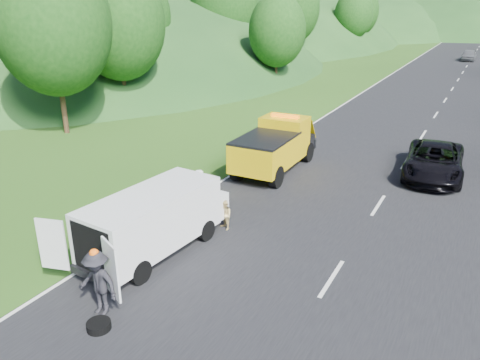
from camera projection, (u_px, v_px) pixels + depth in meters
The scene contains 13 objects.
ground at pixel (268, 230), 16.81m from camera, with size 320.00×320.00×0.00m, color #38661E.
road_surface at pixel (458, 80), 48.36m from camera, with size 14.00×200.00×0.02m, color black.
tree_line_left at pixel (319, 52), 74.52m from camera, with size 14.00×140.00×14.00m, color #285819, non-canonical shape.
tow_truck at pixel (275, 146), 22.28m from camera, with size 2.31×5.91×2.53m.
white_van at pixel (155, 219), 14.93m from camera, with size 3.24×6.11×2.11m.
woman at pixel (202, 215), 17.96m from camera, with size 0.67×0.49×1.83m, color silver.
child at pixel (225, 229), 16.82m from camera, with size 0.53×0.42×1.10m, color tan.
worker at pixel (102, 313), 12.33m from camera, with size 1.17×0.67×1.81m, color black.
suitcase at pixel (160, 199), 18.76m from camera, with size 0.32×0.18×0.51m, color brown.
spare_tire at pixel (99, 330), 11.71m from camera, with size 0.61×0.61×0.20m, color black.
passing_suv at pixel (432, 176), 21.91m from camera, with size 2.50×5.42×1.51m, color black.
dist_car_a at pixel (468, 61), 63.70m from camera, with size 1.75×4.34×1.48m, color #535558.
dist_car_c at pixel (479, 40), 96.20m from camera, with size 1.97×4.84×1.40m, color #9B4D4F.
Camera 1 is at (6.22, -13.73, 7.71)m, focal length 35.00 mm.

